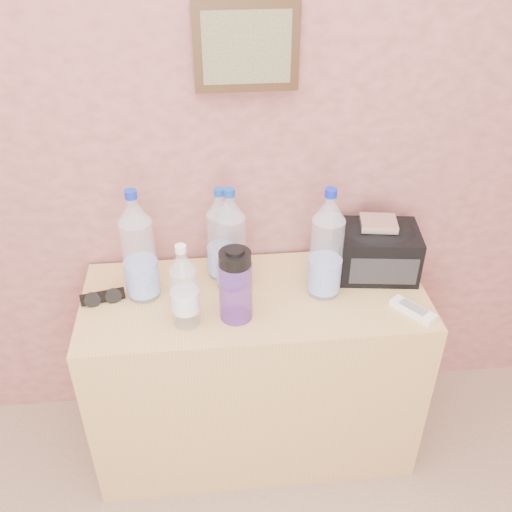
{
  "coord_description": "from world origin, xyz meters",
  "views": [
    {
      "loc": [
        0.06,
        0.33,
        1.81
      ],
      "look_at": [
        0.2,
        1.71,
        0.87
      ],
      "focal_mm": 40.0,
      "sensor_mm": 36.0,
      "label": 1
    }
  ],
  "objects_px": {
    "pet_small": "(184,290)",
    "dresser": "(255,372)",
    "toiletry_bag": "(376,249)",
    "pet_large_d": "(326,249)",
    "nalgene_bottle": "(236,285)",
    "sunglasses": "(103,297)",
    "ac_remote": "(413,310)",
    "pet_large_a": "(139,252)",
    "foil_packet": "(378,223)",
    "pet_large_b": "(221,238)",
    "pet_large_c": "(231,245)"
  },
  "relations": [
    {
      "from": "nalgene_bottle",
      "to": "dresser",
      "type": "bearing_deg",
      "value": 55.07
    },
    {
      "from": "pet_small",
      "to": "nalgene_bottle",
      "type": "relative_size",
      "value": 1.13
    },
    {
      "from": "pet_large_a",
      "to": "pet_small",
      "type": "distance_m",
      "value": 0.21
    },
    {
      "from": "nalgene_bottle",
      "to": "toiletry_bag",
      "type": "height_order",
      "value": "nalgene_bottle"
    },
    {
      "from": "pet_large_a",
      "to": "pet_small",
      "type": "xyz_separation_m",
      "value": [
        0.13,
        -0.15,
        -0.04
      ]
    },
    {
      "from": "pet_large_c",
      "to": "foil_packet",
      "type": "bearing_deg",
      "value": 1.9
    },
    {
      "from": "pet_large_a",
      "to": "pet_small",
      "type": "height_order",
      "value": "pet_large_a"
    },
    {
      "from": "pet_large_c",
      "to": "pet_small",
      "type": "xyz_separation_m",
      "value": [
        -0.15,
        -0.18,
        -0.03
      ]
    },
    {
      "from": "pet_large_d",
      "to": "nalgene_bottle",
      "type": "xyz_separation_m",
      "value": [
        -0.29,
        -0.09,
        -0.04
      ]
    },
    {
      "from": "pet_large_b",
      "to": "toiletry_bag",
      "type": "bearing_deg",
      "value": -4.09
    },
    {
      "from": "toiletry_bag",
      "to": "pet_large_d",
      "type": "bearing_deg",
      "value": -146.42
    },
    {
      "from": "pet_large_b",
      "to": "pet_small",
      "type": "relative_size",
      "value": 1.17
    },
    {
      "from": "foil_packet",
      "to": "ac_remote",
      "type": "bearing_deg",
      "value": -72.32
    },
    {
      "from": "pet_small",
      "to": "toiletry_bag",
      "type": "height_order",
      "value": "pet_small"
    },
    {
      "from": "pet_large_a",
      "to": "ac_remote",
      "type": "xyz_separation_m",
      "value": [
        0.82,
        -0.17,
        -0.16
      ]
    },
    {
      "from": "ac_remote",
      "to": "toiletry_bag",
      "type": "relative_size",
      "value": 0.54
    },
    {
      "from": "pet_small",
      "to": "foil_packet",
      "type": "bearing_deg",
      "value": 17.17
    },
    {
      "from": "dresser",
      "to": "pet_large_d",
      "type": "xyz_separation_m",
      "value": [
        0.22,
        -0.0,
        0.51
      ]
    },
    {
      "from": "pet_large_c",
      "to": "sunglasses",
      "type": "height_order",
      "value": "pet_large_c"
    },
    {
      "from": "sunglasses",
      "to": "pet_large_b",
      "type": "bearing_deg",
      "value": 3.42
    },
    {
      "from": "pet_large_a",
      "to": "toiletry_bag",
      "type": "distance_m",
      "value": 0.77
    },
    {
      "from": "sunglasses",
      "to": "ac_remote",
      "type": "relative_size",
      "value": 0.95
    },
    {
      "from": "pet_large_c",
      "to": "foil_packet",
      "type": "xyz_separation_m",
      "value": [
        0.47,
        0.02,
        0.04
      ]
    },
    {
      "from": "pet_small",
      "to": "dresser",
      "type": "bearing_deg",
      "value": 26.74
    },
    {
      "from": "pet_small",
      "to": "pet_large_d",
      "type": "bearing_deg",
      "value": 13.57
    },
    {
      "from": "pet_large_b",
      "to": "sunglasses",
      "type": "distance_m",
      "value": 0.41
    },
    {
      "from": "toiletry_bag",
      "to": "nalgene_bottle",
      "type": "bearing_deg",
      "value": -151.39
    },
    {
      "from": "ac_remote",
      "to": "foil_packet",
      "type": "xyz_separation_m",
      "value": [
        -0.07,
        0.22,
        0.18
      ]
    },
    {
      "from": "pet_large_b",
      "to": "pet_small",
      "type": "height_order",
      "value": "pet_large_b"
    },
    {
      "from": "pet_large_b",
      "to": "pet_large_c",
      "type": "height_order",
      "value": "pet_large_c"
    },
    {
      "from": "pet_large_c",
      "to": "pet_large_d",
      "type": "xyz_separation_m",
      "value": [
        0.29,
        -0.07,
        0.01
      ]
    },
    {
      "from": "pet_large_b",
      "to": "ac_remote",
      "type": "xyz_separation_m",
      "value": [
        0.57,
        -0.26,
        -0.13
      ]
    },
    {
      "from": "pet_large_c",
      "to": "pet_large_d",
      "type": "distance_m",
      "value": 0.3
    },
    {
      "from": "foil_packet",
      "to": "pet_small",
      "type": "bearing_deg",
      "value": -162.83
    },
    {
      "from": "nalgene_bottle",
      "to": "foil_packet",
      "type": "bearing_deg",
      "value": 20.64
    },
    {
      "from": "ac_remote",
      "to": "nalgene_bottle",
      "type": "bearing_deg",
      "value": -131.47
    },
    {
      "from": "toiletry_bag",
      "to": "foil_packet",
      "type": "xyz_separation_m",
      "value": [
        -0.01,
        -0.01,
        0.1
      ]
    },
    {
      "from": "nalgene_bottle",
      "to": "sunglasses",
      "type": "distance_m",
      "value": 0.44
    },
    {
      "from": "dresser",
      "to": "pet_large_b",
      "type": "xyz_separation_m",
      "value": [
        -0.1,
        0.13,
        0.49
      ]
    },
    {
      "from": "pet_large_a",
      "to": "pet_large_d",
      "type": "distance_m",
      "value": 0.57
    },
    {
      "from": "ac_remote",
      "to": "foil_packet",
      "type": "relative_size",
      "value": 1.26
    },
    {
      "from": "pet_large_a",
      "to": "foil_packet",
      "type": "xyz_separation_m",
      "value": [
        0.75,
        0.04,
        0.03
      ]
    },
    {
      "from": "ac_remote",
      "to": "sunglasses",
      "type": "bearing_deg",
      "value": -136.43
    },
    {
      "from": "pet_large_c",
      "to": "foil_packet",
      "type": "height_order",
      "value": "pet_large_c"
    },
    {
      "from": "ac_remote",
      "to": "toiletry_bag",
      "type": "distance_m",
      "value": 0.25
    },
    {
      "from": "sunglasses",
      "to": "foil_packet",
      "type": "bearing_deg",
      "value": -8.21
    },
    {
      "from": "nalgene_bottle",
      "to": "pet_large_a",
      "type": "bearing_deg",
      "value": 154.6
    },
    {
      "from": "pet_large_b",
      "to": "sunglasses",
      "type": "relative_size",
      "value": 2.34
    },
    {
      "from": "pet_large_b",
      "to": "pet_large_d",
      "type": "bearing_deg",
      "value": -22.22
    },
    {
      "from": "pet_large_b",
      "to": "foil_packet",
      "type": "bearing_deg",
      "value": -4.96
    }
  ]
}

